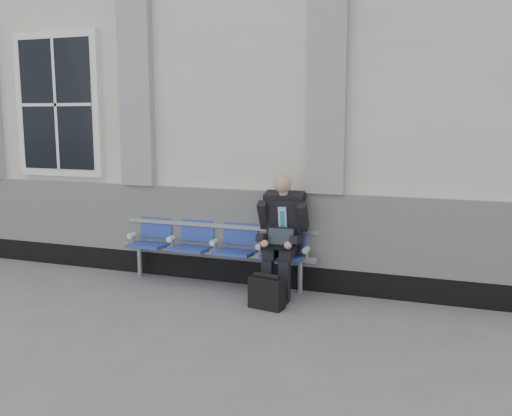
% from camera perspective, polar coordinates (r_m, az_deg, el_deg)
% --- Properties ---
extents(station_building, '(14.40, 4.40, 4.49)m').
position_cam_1_polar(station_building, '(10.22, -13.56, 9.60)').
color(station_building, silver).
rests_on(station_building, ground).
extents(bench, '(2.60, 0.47, 0.91)m').
position_cam_1_polar(bench, '(7.15, -4.00, -3.31)').
color(bench, '#9EA0A3').
rests_on(bench, ground).
extents(businessman, '(0.58, 0.78, 1.43)m').
position_cam_1_polar(businessman, '(6.67, 2.65, -2.28)').
color(businessman, black).
rests_on(businessman, ground).
extents(briefcase, '(0.41, 0.23, 0.40)m').
position_cam_1_polar(briefcase, '(6.32, 1.06, -8.44)').
color(briefcase, black).
rests_on(briefcase, ground).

